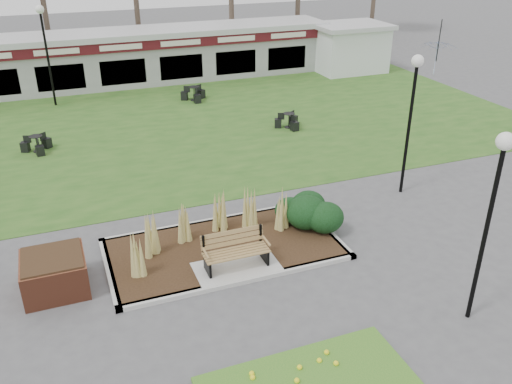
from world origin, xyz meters
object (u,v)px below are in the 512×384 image
object	(u,v)px
lamp_post_mid_right	(413,95)
bistro_set_a	(37,146)
park_bench	(235,250)
patio_umbrella	(436,58)
bistro_set_d	(289,123)
brick_planter	(55,273)
lamp_post_far_left	(44,34)
bistro_set_c	(194,96)
lamp_post_near_right	(495,189)
food_pavilion	(118,58)
service_hut	(349,47)

from	to	relation	value
lamp_post_mid_right	bistro_set_a	distance (m)	14.34
park_bench	patio_umbrella	world-z (taller)	patio_umbrella
bistro_set_d	bistro_set_a	bearing A→B (deg)	174.54
brick_planter	lamp_post_far_left	size ratio (longest dim) A/B	0.31
bistro_set_a	bistro_set_c	distance (m)	8.90
lamp_post_mid_right	bistro_set_c	world-z (taller)	lamp_post_mid_right
brick_planter	lamp_post_mid_right	distance (m)	11.58
brick_planter	lamp_post_near_right	xyz separation A→B (m)	(8.75, -4.50, 2.80)
brick_planter	food_pavilion	bearing A→B (deg)	76.94
park_bench	service_hut	xyz separation A→B (m)	(13.50, 17.75, 0.86)
park_bench	bistro_set_d	xyz separation A→B (m)	(5.81, 9.52, -0.35)
lamp_post_mid_right	lamp_post_far_left	distance (m)	17.78
service_hut	lamp_post_near_right	size ratio (longest dim) A/B	0.98
food_pavilion	bistro_set_a	xyz separation A→B (m)	(-4.63, -9.19, -1.24)
bistro_set_a	lamp_post_near_right	bearing A→B (deg)	-57.80
service_hut	food_pavilion	bearing A→B (deg)	171.73
park_bench	brick_planter	size ratio (longest dim) A/B	1.13
brick_planter	service_hut	size ratio (longest dim) A/B	0.34
bistro_set_c	bistro_set_d	world-z (taller)	bistro_set_c
park_bench	brick_planter	xyz separation A→B (m)	(-4.40, 0.75, -0.11)
patio_umbrella	lamp_post_far_left	bearing A→B (deg)	168.50
service_hut	bistro_set_c	distance (m)	10.89
brick_planter	bistro_set_d	size ratio (longest dim) A/B	1.24
park_bench	food_pavilion	world-z (taller)	food_pavilion
park_bench	patio_umbrella	xyz separation A→B (m)	(16.00, 12.75, 1.02)
lamp_post_mid_right	patio_umbrella	world-z (taller)	lamp_post_mid_right
brick_planter	lamp_post_far_left	bearing A→B (deg)	87.38
park_bench	lamp_post_mid_right	world-z (taller)	lamp_post_mid_right
bistro_set_c	patio_umbrella	size ratio (longest dim) A/B	0.52
lamp_post_near_right	bistro_set_a	distance (m)	17.14
service_hut	bistro_set_d	size ratio (longest dim) A/B	3.63
brick_planter	lamp_post_mid_right	world-z (taller)	lamp_post_mid_right
park_bench	lamp_post_far_left	world-z (taller)	lamp_post_far_left
brick_planter	bistro_set_c	size ratio (longest dim) A/B	1.13
service_hut	lamp_post_mid_right	size ratio (longest dim) A/B	0.96
brick_planter	bistro_set_a	world-z (taller)	brick_planter
bistro_set_c	lamp_post_mid_right	bearing A→B (deg)	-73.84
service_hut	patio_umbrella	size ratio (longest dim) A/B	1.73
park_bench	lamp_post_mid_right	distance (m)	7.62
bistro_set_a	bistro_set_c	xyz separation A→B (m)	(7.65, 4.54, 0.02)
lamp_post_near_right	bistro_set_d	bearing A→B (deg)	83.73
patio_umbrella	bistro_set_a	bearing A→B (deg)	-173.83
food_pavilion	lamp_post_far_left	xyz separation A→B (m)	(-3.67, -2.96, 2.02)
lamp_post_near_right	bistro_set_d	size ratio (longest dim) A/B	3.70
lamp_post_mid_right	bistro_set_a	bearing A→B (deg)	144.11
bistro_set_a	bistro_set_c	bearing A→B (deg)	30.72
patio_umbrella	lamp_post_mid_right	bearing A→B (deg)	-131.66
bistro_set_a	patio_umbrella	size ratio (longest dim) A/B	0.48
lamp_post_near_right	bistro_set_a	size ratio (longest dim) A/B	3.72
park_bench	service_hut	size ratio (longest dim) A/B	0.39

